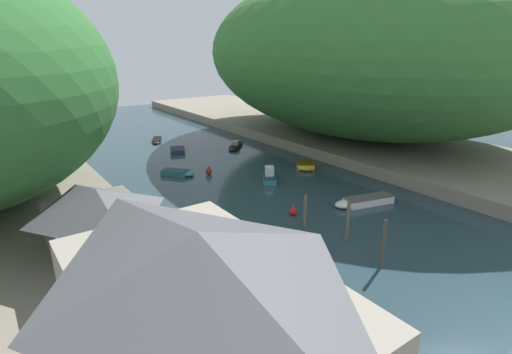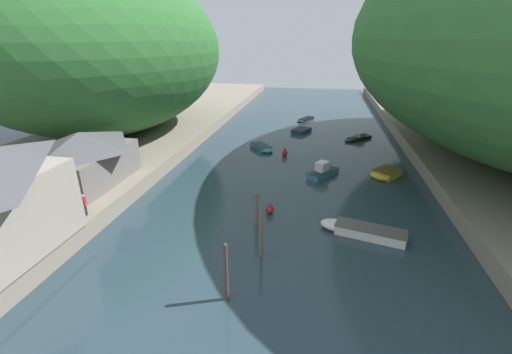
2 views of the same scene
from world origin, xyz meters
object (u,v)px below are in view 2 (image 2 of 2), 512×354
(boat_open_rowboat, at_px, (359,230))
(person_on_quay, at_px, (84,204))
(boat_yellow_tender, at_px, (305,120))
(boat_navy_launch, at_px, (263,148))
(boat_mid_channel, at_px, (325,171))
(boat_near_quay, at_px, (385,174))
(channel_buoy_far, at_px, (270,209))
(boathouse_shed, at_px, (83,157))
(boat_far_right_bank, at_px, (303,130))
(channel_buoy_near, at_px, (285,152))
(boat_cabin_cruiser, at_px, (357,138))

(boat_open_rowboat, xyz_separation_m, person_on_quay, (-19.82, -3.48, 2.07))
(boat_yellow_tender, height_order, boat_open_rowboat, boat_open_rowboat)
(boat_navy_launch, bearing_deg, person_on_quay, 28.73)
(boat_mid_channel, bearing_deg, boat_yellow_tender, 131.66)
(boat_near_quay, xyz_separation_m, channel_buoy_far, (-10.62, -10.03, 0.06))
(boat_near_quay, height_order, boat_open_rowboat, boat_open_rowboat)
(boathouse_shed, bearing_deg, channel_buoy_far, -0.20)
(person_on_quay, bearing_deg, channel_buoy_far, -79.37)
(boat_far_right_bank, distance_m, channel_buoy_near, 12.10)
(boat_far_right_bank, bearing_deg, boat_cabin_cruiser, 1.71)
(boat_navy_launch, xyz_separation_m, boat_open_rowboat, (10.42, -18.76, 0.08))
(boat_navy_launch, height_order, boat_yellow_tender, boat_navy_launch)
(boathouse_shed, relative_size, channel_buoy_near, 8.31)
(person_on_quay, bearing_deg, boathouse_shed, 22.07)
(boat_far_right_bank, height_order, channel_buoy_far, channel_buoy_far)
(boat_yellow_tender, bearing_deg, boat_near_quay, 136.73)
(boat_cabin_cruiser, height_order, boat_far_right_bank, boat_cabin_cruiser)
(boat_near_quay, distance_m, channel_buoy_near, 12.06)
(boat_yellow_tender, relative_size, channel_buoy_near, 4.08)
(boat_mid_channel, height_order, boat_yellow_tender, boat_mid_channel)
(boat_near_quay, relative_size, channel_buoy_near, 3.47)
(boat_far_right_bank, bearing_deg, channel_buoy_near, -73.66)
(boat_near_quay, bearing_deg, boat_cabin_cruiser, -44.31)
(boat_mid_channel, height_order, channel_buoy_near, boat_mid_channel)
(boathouse_shed, relative_size, boat_mid_channel, 2.01)
(boat_mid_channel, height_order, channel_buoy_far, boat_mid_channel)
(boat_navy_launch, relative_size, boat_yellow_tender, 0.88)
(boathouse_shed, height_order, boat_far_right_bank, boathouse_shed)
(boathouse_shed, xyz_separation_m, channel_buoy_far, (16.61, -0.06, -3.44))
(channel_buoy_far, height_order, person_on_quay, person_on_quay)
(boathouse_shed, relative_size, boat_near_quay, 2.39)
(boat_mid_channel, relative_size, person_on_quay, 2.76)
(boat_far_right_bank, bearing_deg, boat_yellow_tender, 114.11)
(boat_open_rowboat, bearing_deg, channel_buoy_far, 88.16)
(boat_mid_channel, bearing_deg, channel_buoy_far, -81.45)
(boat_navy_launch, distance_m, boat_far_right_bank, 11.18)
(channel_buoy_far, bearing_deg, boat_cabin_cruiser, 69.29)
(boat_cabin_cruiser, xyz_separation_m, boat_open_rowboat, (-2.00, -25.84, 0.06))
(boathouse_shed, xyz_separation_m, channel_buoy_near, (16.24, 14.93, -3.41))
(boat_navy_launch, height_order, boat_near_quay, boat_near_quay)
(boat_navy_launch, relative_size, channel_buoy_near, 3.60)
(boat_cabin_cruiser, bearing_deg, boat_near_quay, 141.27)
(boat_navy_launch, relative_size, boat_near_quay, 1.04)
(boat_cabin_cruiser, bearing_deg, boat_navy_launch, 74.29)
(boat_mid_channel, bearing_deg, channel_buoy_near, 165.33)
(boat_mid_channel, xyz_separation_m, person_on_quay, (-17.29, -14.96, 1.94))
(boathouse_shed, relative_size, boat_navy_launch, 2.31)
(boathouse_shed, relative_size, boat_open_rowboat, 1.47)
(boat_cabin_cruiser, bearing_deg, boat_mid_channel, 117.11)
(boat_far_right_bank, bearing_deg, person_on_quay, -89.74)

